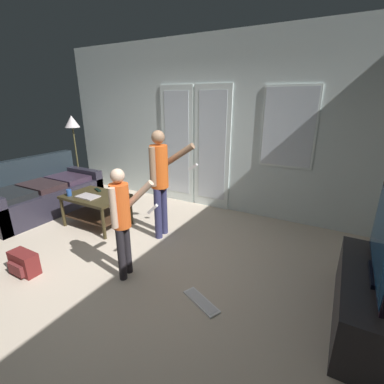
{
  "coord_description": "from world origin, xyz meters",
  "views": [
    {
      "loc": [
        2.22,
        -2.07,
        1.9
      ],
      "look_at": [
        0.81,
        0.47,
        0.91
      ],
      "focal_mm": 25.49,
      "sensor_mm": 36.0,
      "label": 1
    }
  ],
  "objects_px": {
    "floor_lamp": "(73,128)",
    "loose_keyboard": "(201,302)",
    "person_child": "(122,215)",
    "tv_remote_black": "(98,190)",
    "cup_by_laptop": "(69,193)",
    "leather_couch": "(40,195)",
    "cup_near_edge": "(119,193)",
    "person_adult": "(160,175)",
    "coffee_table": "(96,203)",
    "laptop_closed": "(88,197)",
    "tv_stand": "(368,301)",
    "flat_screen_tv": "(384,240)",
    "backpack": "(24,263)"
  },
  "relations": [
    {
      "from": "person_child",
      "to": "laptop_closed",
      "type": "height_order",
      "value": "person_child"
    },
    {
      "from": "floor_lamp",
      "to": "laptop_closed",
      "type": "xyz_separation_m",
      "value": [
        1.63,
        -1.17,
        -0.84
      ]
    },
    {
      "from": "person_child",
      "to": "backpack",
      "type": "relative_size",
      "value": 3.53
    },
    {
      "from": "loose_keyboard",
      "to": "laptop_closed",
      "type": "height_order",
      "value": "laptop_closed"
    },
    {
      "from": "person_adult",
      "to": "cup_by_laptop",
      "type": "bearing_deg",
      "value": -163.89
    },
    {
      "from": "tv_stand",
      "to": "leather_couch",
      "type": "bearing_deg",
      "value": 177.13
    },
    {
      "from": "tv_stand",
      "to": "coffee_table",
      "type": "bearing_deg",
      "value": 175.03
    },
    {
      "from": "loose_keyboard",
      "to": "leather_couch",
      "type": "bearing_deg",
      "value": 168.84
    },
    {
      "from": "coffee_table",
      "to": "flat_screen_tv",
      "type": "height_order",
      "value": "flat_screen_tv"
    },
    {
      "from": "backpack",
      "to": "person_adult",
      "type": "bearing_deg",
      "value": 60.77
    },
    {
      "from": "tv_remote_black",
      "to": "person_child",
      "type": "bearing_deg",
      "value": -10.81
    },
    {
      "from": "person_child",
      "to": "cup_by_laptop",
      "type": "distance_m",
      "value": 1.73
    },
    {
      "from": "person_adult",
      "to": "cup_by_laptop",
      "type": "xyz_separation_m",
      "value": [
        -1.42,
        -0.41,
        -0.36
      ]
    },
    {
      "from": "person_child",
      "to": "leather_couch",
      "type": "bearing_deg",
      "value": 164.69
    },
    {
      "from": "tv_remote_black",
      "to": "backpack",
      "type": "bearing_deg",
      "value": -52.59
    },
    {
      "from": "coffee_table",
      "to": "laptop_closed",
      "type": "xyz_separation_m",
      "value": [
        -0.04,
        -0.11,
        0.14
      ]
    },
    {
      "from": "leather_couch",
      "to": "coffee_table",
      "type": "bearing_deg",
      "value": 2.89
    },
    {
      "from": "floor_lamp",
      "to": "loose_keyboard",
      "type": "relative_size",
      "value": 3.51
    },
    {
      "from": "flat_screen_tv",
      "to": "floor_lamp",
      "type": "height_order",
      "value": "floor_lamp"
    },
    {
      "from": "leather_couch",
      "to": "tv_remote_black",
      "type": "height_order",
      "value": "leather_couch"
    },
    {
      "from": "floor_lamp",
      "to": "cup_near_edge",
      "type": "distance_m",
      "value": 2.36
    },
    {
      "from": "cup_by_laptop",
      "to": "cup_near_edge",
      "type": "bearing_deg",
      "value": 27.46
    },
    {
      "from": "loose_keyboard",
      "to": "laptop_closed",
      "type": "bearing_deg",
      "value": 163.88
    },
    {
      "from": "coffee_table",
      "to": "loose_keyboard",
      "type": "bearing_deg",
      "value": -18.99
    },
    {
      "from": "person_adult",
      "to": "person_child",
      "type": "bearing_deg",
      "value": -78.58
    },
    {
      "from": "coffee_table",
      "to": "laptop_closed",
      "type": "relative_size",
      "value": 2.83
    },
    {
      "from": "person_child",
      "to": "tv_remote_black",
      "type": "xyz_separation_m",
      "value": [
        -1.44,
        0.97,
        -0.24
      ]
    },
    {
      "from": "flat_screen_tv",
      "to": "coffee_table",
      "type": "bearing_deg",
      "value": 175.09
    },
    {
      "from": "person_child",
      "to": "backpack",
      "type": "xyz_separation_m",
      "value": [
        -1.05,
        -0.54,
        -0.62
      ]
    },
    {
      "from": "coffee_table",
      "to": "laptop_closed",
      "type": "height_order",
      "value": "laptop_closed"
    },
    {
      "from": "tv_stand",
      "to": "floor_lamp",
      "type": "xyz_separation_m",
      "value": [
        -5.29,
        1.37,
        1.09
      ]
    },
    {
      "from": "backpack",
      "to": "cup_near_edge",
      "type": "relative_size",
      "value": 3.76
    },
    {
      "from": "tv_stand",
      "to": "person_child",
      "type": "xyz_separation_m",
      "value": [
        -2.32,
        -0.47,
        0.5
      ]
    },
    {
      "from": "cup_by_laptop",
      "to": "loose_keyboard",
      "type": "bearing_deg",
      "value": -12.35
    },
    {
      "from": "leather_couch",
      "to": "cup_by_laptop",
      "type": "distance_m",
      "value": 1.04
    },
    {
      "from": "leather_couch",
      "to": "cup_by_laptop",
      "type": "relative_size",
      "value": 19.28
    },
    {
      "from": "tv_stand",
      "to": "laptop_closed",
      "type": "relative_size",
      "value": 4.11
    },
    {
      "from": "loose_keyboard",
      "to": "backpack",
      "type": "bearing_deg",
      "value": -164.47
    },
    {
      "from": "coffee_table",
      "to": "tv_stand",
      "type": "distance_m",
      "value": 3.63
    },
    {
      "from": "cup_near_edge",
      "to": "laptop_closed",
      "type": "bearing_deg",
      "value": -146.4
    },
    {
      "from": "coffee_table",
      "to": "loose_keyboard",
      "type": "xyz_separation_m",
      "value": [
        2.24,
        -0.77,
        -0.35
      ]
    },
    {
      "from": "backpack",
      "to": "tv_remote_black",
      "type": "distance_m",
      "value": 1.6
    },
    {
      "from": "tv_stand",
      "to": "loose_keyboard",
      "type": "height_order",
      "value": "tv_stand"
    },
    {
      "from": "coffee_table",
      "to": "tv_remote_black",
      "type": "bearing_deg",
      "value": 128.12
    },
    {
      "from": "floor_lamp",
      "to": "loose_keyboard",
      "type": "xyz_separation_m",
      "value": [
        3.91,
        -1.82,
        -1.33
      ]
    },
    {
      "from": "cup_by_laptop",
      "to": "tv_remote_black",
      "type": "distance_m",
      "value": 0.43
    },
    {
      "from": "flat_screen_tv",
      "to": "loose_keyboard",
      "type": "bearing_deg",
      "value": -161.63
    },
    {
      "from": "flat_screen_tv",
      "to": "cup_near_edge",
      "type": "xyz_separation_m",
      "value": [
        -3.26,
        0.46,
        -0.3
      ]
    },
    {
      "from": "tv_stand",
      "to": "tv_remote_black",
      "type": "xyz_separation_m",
      "value": [
        -3.76,
        0.5,
        0.26
      ]
    },
    {
      "from": "coffee_table",
      "to": "tv_remote_black",
      "type": "distance_m",
      "value": 0.27
    }
  ]
}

